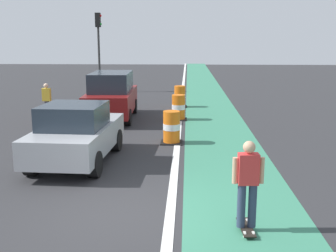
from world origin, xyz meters
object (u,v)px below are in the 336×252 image
skateboarder_on_lane (248,183)px  traffic_barrel_front (172,128)px  parked_suv_second (112,96)px  traffic_light_corner (99,38)px  parked_sedan_nearest (77,134)px  traffic_barrel_back (180,97)px  pedestrian_crossing (47,101)px  traffic_barrel_mid (178,108)px

skateboarder_on_lane → traffic_barrel_front: (-1.61, 6.45, -0.38)m
parked_suv_second → traffic_barrel_front: size_ratio=4.29×
traffic_barrel_front → traffic_light_corner: 14.98m
parked_sedan_nearest → traffic_barrel_back: size_ratio=3.83×
traffic_barrel_back → pedestrian_crossing: pedestrian_crossing is taller
skateboarder_on_lane → traffic_light_corner: traffic_light_corner is taller
traffic_barrel_mid → traffic_barrel_back: 3.46m
parked_sedan_nearest → parked_suv_second: size_ratio=0.89×
skateboarder_on_lane → traffic_light_corner: bearing=108.9°
parked_sedan_nearest → traffic_light_corner: size_ratio=0.82×
skateboarder_on_lane → parked_sedan_nearest: (-4.19, 4.09, -0.08)m
skateboarder_on_lane → traffic_barrel_mid: (-1.47, 10.58, -0.38)m
skateboarder_on_lane → parked_suv_second: 11.49m
skateboarder_on_lane → traffic_barrel_back: (-1.48, 14.04, -0.38)m
traffic_barrel_mid → traffic_light_corner: 11.40m
skateboarder_on_lane → traffic_barrel_back: size_ratio=1.55×
traffic_barrel_back → pedestrian_crossing: size_ratio=0.68×
traffic_barrel_mid → traffic_light_corner: traffic_light_corner is taller
traffic_barrel_front → traffic_light_corner: (-5.29, 13.70, 2.97)m
pedestrian_crossing → parked_suv_second: bearing=11.5°
traffic_barrel_back → parked_sedan_nearest: bearing=-105.2°
parked_sedan_nearest → pedestrian_crossing: 6.64m
traffic_barrel_front → traffic_barrel_back: 7.59m
traffic_barrel_back → traffic_barrel_front: bearing=-91.0°
traffic_barrel_front → traffic_light_corner: bearing=111.1°
parked_sedan_nearest → parked_suv_second: parked_suv_second is taller
parked_suv_second → pedestrian_crossing: 2.75m
parked_suv_second → traffic_light_corner: 10.16m
parked_suv_second → traffic_barrel_back: 4.51m
traffic_light_corner → traffic_barrel_front: bearing=-68.9°
traffic_barrel_back → traffic_light_corner: bearing=131.6°
skateboarder_on_lane → traffic_barrel_front: 6.66m
parked_suv_second → pedestrian_crossing: parked_suv_second is taller
traffic_barrel_mid → traffic_barrel_back: (-0.01, 3.46, 0.00)m
traffic_light_corner → parked_suv_second: bearing=-75.1°
parked_suv_second → skateboarder_on_lane: bearing=-67.6°
skateboarder_on_lane → parked_sedan_nearest: 5.86m
traffic_barrel_mid → parked_sedan_nearest: bearing=-112.7°
parked_suv_second → traffic_barrel_back: bearing=49.7°
parked_sedan_nearest → pedestrian_crossing: bearing=115.7°
parked_sedan_nearest → traffic_light_corner: 16.50m
traffic_barrel_back → parked_suv_second: bearing=-130.3°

